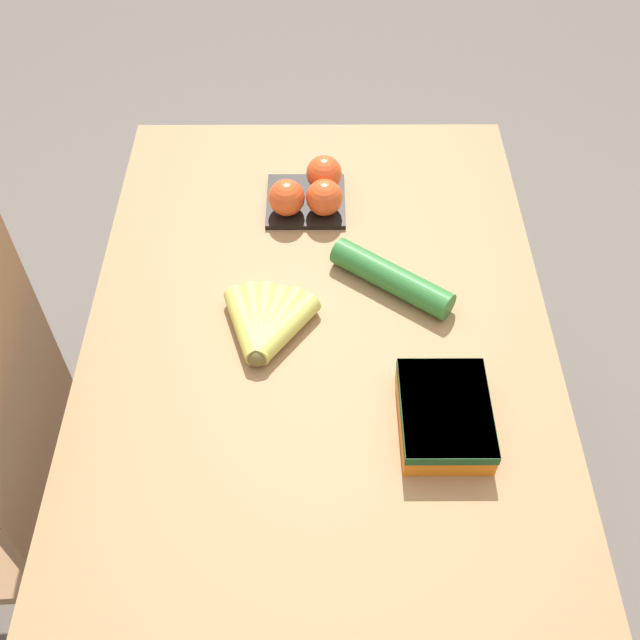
% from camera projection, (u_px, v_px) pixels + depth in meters
% --- Properties ---
extents(ground_plane, '(12.00, 12.00, 0.00)m').
position_uv_depth(ground_plane, '(320.00, 528.00, 1.79)').
color(ground_plane, '#665B51').
extents(dining_table, '(1.13, 0.76, 0.75)m').
position_uv_depth(dining_table, '(320.00, 375.00, 1.31)').
color(dining_table, '#9E7044').
rests_on(dining_table, ground_plane).
extents(banana_bunch, '(0.16, 0.16, 0.04)m').
position_uv_depth(banana_bunch, '(267.00, 324.00, 1.20)').
color(banana_bunch, brown).
rests_on(banana_bunch, dining_table).
extents(tomato_pack, '(0.15, 0.15, 0.08)m').
position_uv_depth(tomato_pack, '(312.00, 192.00, 1.39)').
color(tomato_pack, black).
rests_on(tomato_pack, dining_table).
extents(carrot_bag, '(0.17, 0.13, 0.05)m').
position_uv_depth(carrot_bag, '(446.00, 414.00, 1.08)').
color(carrot_bag, orange).
rests_on(carrot_bag, dining_table).
extents(cucumber_near, '(0.17, 0.21, 0.05)m').
position_uv_depth(cucumber_near, '(393.00, 278.00, 1.26)').
color(cucumber_near, '#2D702D').
rests_on(cucumber_near, dining_table).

